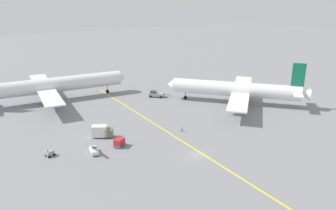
{
  "coord_description": "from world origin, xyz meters",
  "views": [
    {
      "loc": [
        -42.99,
        -61.3,
        38.7
      ],
      "look_at": [
        7.33,
        27.75,
        4.0
      ],
      "focal_mm": 35.13,
      "sensor_mm": 36.0,
      "label": 1
    }
  ],
  "objects": [
    {
      "name": "gse_gpu_cart_small",
      "position": [
        -32.36,
        17.74,
        0.79
      ],
      "size": [
        2.56,
        2.3,
        1.9
      ],
      "color": "gray",
      "rests_on": "ground"
    },
    {
      "name": "ground_plane",
      "position": [
        0.0,
        0.0,
        0.0
      ],
      "size": [
        600.0,
        600.0,
        0.0
      ],
      "primitive_type": "plane",
      "color": "gray"
    },
    {
      "name": "taxiway_stripe",
      "position": [
        1.1,
        10.0,
        0.0
      ],
      "size": [
        6.92,
        119.85,
        0.01
      ],
      "primitive_type": "cube",
      "rotation": [
        0.0,
        0.0,
        0.05
      ],
      "color": "yellow",
      "rests_on": "ground"
    },
    {
      "name": "gse_belt_loader_portside",
      "position": [
        -22.29,
        13.72,
        0.83
      ],
      "size": [
        2.23,
        5.02,
        3.02
      ],
      "color": "silver",
      "rests_on": "ground"
    },
    {
      "name": "pushback_tug",
      "position": [
        13.92,
        49.09,
        1.19
      ],
      "size": [
        7.69,
        7.0,
        2.83
      ],
      "color": "gray",
      "rests_on": "ground"
    },
    {
      "name": "airliner_at_gate_left",
      "position": [
        -22.66,
        64.6,
        5.85
      ],
      "size": [
        58.78,
        47.63,
        16.81
      ],
      "color": "silver",
      "rests_on": "ground"
    },
    {
      "name": "gse_container_dolly_flat",
      "position": [
        -15.11,
        14.45,
        1.17
      ],
      "size": [
        3.88,
        3.7,
        2.15
      ],
      "color": "slate",
      "rests_on": "ground"
    },
    {
      "name": "airliner_being_pushed",
      "position": [
        36.0,
        27.58,
        5.3
      ],
      "size": [
        41.05,
        40.84,
        16.2
      ],
      "color": "white",
      "rests_on": "ground"
    },
    {
      "name": "ground_crew_ramp_agent_by_cones",
      "position": [
        4.68,
        14.67,
        0.83
      ],
      "size": [
        0.36,
        0.36,
        1.6
      ],
      "color": "black",
      "rests_on": "ground"
    },
    {
      "name": "gse_catering_truck_tall",
      "position": [
        -17.16,
        22.37,
        1.76
      ],
      "size": [
        6.28,
        4.89,
        3.5
      ],
      "color": "#666B4C",
      "rests_on": "ground"
    }
  ]
}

